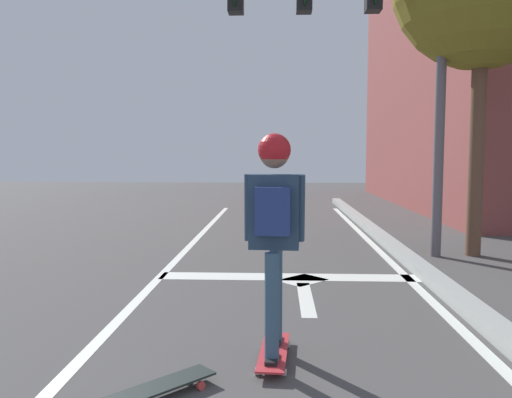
# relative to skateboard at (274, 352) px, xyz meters

# --- Properties ---
(lane_line_center) EXTENTS (0.12, 20.00, 0.01)m
(lane_line_center) POSITION_rel_skateboard_xyz_m (-1.54, 1.45, -0.07)
(lane_line_center) COLOR silver
(lane_line_center) RESTS_ON ground
(lane_line_curbside) EXTENTS (0.12, 20.00, 0.01)m
(lane_line_curbside) POSITION_rel_skateboard_xyz_m (1.74, 1.45, -0.07)
(lane_line_curbside) COLOR silver
(lane_line_curbside) RESTS_ON ground
(stop_bar) EXTENTS (3.43, 0.40, 0.01)m
(stop_bar) POSITION_rel_skateboard_xyz_m (0.18, 2.77, -0.07)
(stop_bar) COLOR silver
(stop_bar) RESTS_ON ground
(lane_arrow_stem) EXTENTS (0.16, 1.40, 0.01)m
(lane_arrow_stem) POSITION_rel_skateboard_xyz_m (0.35, 1.76, -0.07)
(lane_arrow_stem) COLOR silver
(lane_arrow_stem) RESTS_ON ground
(lane_arrow_head) EXTENTS (0.71, 0.71, 0.01)m
(lane_arrow_head) POSITION_rel_skateboard_xyz_m (0.35, 2.61, -0.07)
(lane_arrow_head) COLOR silver
(lane_arrow_head) RESTS_ON ground
(curb_strip) EXTENTS (0.24, 24.00, 0.14)m
(curb_strip) POSITION_rel_skateboard_xyz_m (1.99, 1.45, 0.00)
(curb_strip) COLOR #9EA29E
(curb_strip) RESTS_ON ground
(skateboard) EXTENTS (0.27, 0.84, 0.08)m
(skateboard) POSITION_rel_skateboard_xyz_m (0.00, 0.00, 0.00)
(skateboard) COLOR #BD2C33
(skateboard) RESTS_ON ground
(skater) EXTENTS (0.47, 0.63, 1.71)m
(skater) POSITION_rel_skateboard_xyz_m (-0.00, -0.02, 1.10)
(skater) COLOR #385571
(skater) RESTS_ON skateboard
(spare_skateboard) EXTENTS (0.73, 0.74, 0.09)m
(spare_skateboard) POSITION_rel_skateboard_xyz_m (-0.77, -0.67, 0.00)
(spare_skateboard) COLOR #1F2725
(spare_skateboard) RESTS_ON ground
(traffic_signal_mast) EXTENTS (4.35, 0.34, 4.92)m
(traffic_signal_mast) POSITION_rel_skateboard_xyz_m (1.27, 4.27, 3.48)
(traffic_signal_mast) COLOR #5D545C
(traffic_signal_mast) RESTS_ON ground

